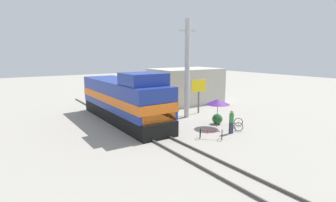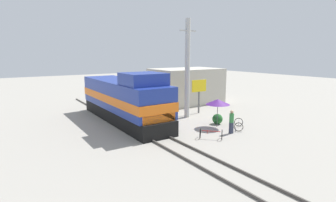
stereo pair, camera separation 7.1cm
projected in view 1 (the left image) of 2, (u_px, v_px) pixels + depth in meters
The scene contains 12 objects.
ground_plane at pixel (152, 135), 19.60m from camera, with size 120.00×120.00×0.00m, color gray.
rail_near at pixel (143, 136), 19.20m from camera, with size 0.08×37.69×0.15m, color #4C4742.
rail_far at pixel (160, 132), 19.98m from camera, with size 0.08×37.69×0.15m, color #4C4742.
locomotive at pixel (125, 100), 23.11m from camera, with size 3.23×12.99×4.57m.
utility_pole at pixel (187, 69), 24.32m from camera, with size 1.80×0.47×9.14m.
vendor_umbrella at pixel (218, 102), 21.37m from camera, with size 1.97×1.97×2.34m.
billboard_sign at pixel (199, 88), 26.39m from camera, with size 1.80×0.12×3.41m.
shrub_cluster at pixel (217, 119), 22.60m from camera, with size 0.89×0.89×0.89m, color #236028.
person_bystander at pixel (231, 121), 19.82m from camera, with size 0.34×0.34×1.81m.
bicycle at pixel (238, 124), 21.19m from camera, with size 1.64×1.57×0.71m.
bicycle_spare at pixel (211, 134), 18.67m from camera, with size 1.63×1.62×0.72m.
building_block_distant at pixel (186, 86), 31.97m from camera, with size 8.16×5.27×4.21m, color #B7B2A3.
Camera 1 is at (-9.37, -16.37, 6.01)m, focal length 28.00 mm.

